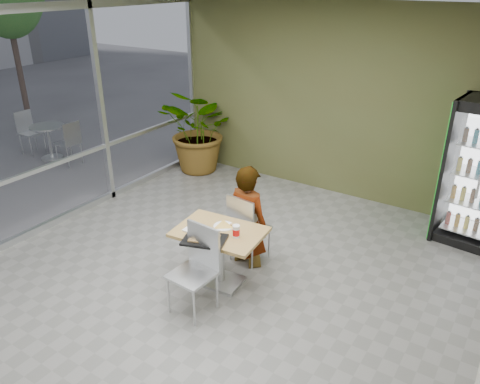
# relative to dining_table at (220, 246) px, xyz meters

# --- Properties ---
(ground) EXTENTS (7.00, 7.00, 0.00)m
(ground) POSITION_rel_dining_table_xyz_m (-0.04, -0.15, -0.54)
(ground) COLOR slate
(ground) RESTS_ON ground
(room_envelope) EXTENTS (6.00, 7.00, 3.20)m
(room_envelope) POSITION_rel_dining_table_xyz_m (-0.04, -0.15, 1.06)
(room_envelope) COLOR beige
(room_envelope) RESTS_ON ground
(storefront_frame) EXTENTS (0.10, 7.00, 3.20)m
(storefront_frame) POSITION_rel_dining_table_xyz_m (-3.04, -0.15, 1.06)
(storefront_frame) COLOR #BABCBF
(storefront_frame) RESTS_ON ground
(dining_table) EXTENTS (1.11, 0.83, 0.75)m
(dining_table) POSITION_rel_dining_table_xyz_m (0.00, 0.00, 0.00)
(dining_table) COLOR #A88448
(dining_table) RESTS_ON ground
(chair_far) EXTENTS (0.48, 0.49, 0.98)m
(chair_far) POSITION_rel_dining_table_xyz_m (0.00, 0.57, 0.04)
(chair_far) COLOR #BABCBF
(chair_far) RESTS_ON ground
(chair_near) EXTENTS (0.48, 0.49, 1.03)m
(chair_near) POSITION_rel_dining_table_xyz_m (0.06, -0.50, 0.06)
(chair_near) COLOR #BABCBF
(chair_near) RESTS_ON ground
(seated_woman) EXTENTS (0.66, 0.47, 1.68)m
(seated_woman) POSITION_rel_dining_table_xyz_m (0.01, 0.62, 0.00)
(seated_woman) COLOR black
(seated_woman) RESTS_ON ground
(pizza_plate) EXTENTS (0.35, 0.33, 0.03)m
(pizza_plate) POSITION_rel_dining_table_xyz_m (-0.01, 0.11, 0.23)
(pizza_plate) COLOR white
(pizza_plate) RESTS_ON dining_table
(soda_cup) EXTENTS (0.09, 0.09, 0.15)m
(soda_cup) POSITION_rel_dining_table_xyz_m (0.25, -0.02, 0.29)
(soda_cup) COLOR white
(soda_cup) RESTS_ON dining_table
(napkin_stack) EXTENTS (0.14, 0.14, 0.02)m
(napkin_stack) POSITION_rel_dining_table_xyz_m (-0.30, -0.19, 0.22)
(napkin_stack) COLOR white
(napkin_stack) RESTS_ON dining_table
(cafeteria_tray) EXTENTS (0.57, 0.49, 0.03)m
(cafeteria_tray) POSITION_rel_dining_table_xyz_m (-0.01, -0.29, 0.23)
(cafeteria_tray) COLOR black
(cafeteria_tray) RESTS_ON dining_table
(potted_plant) EXTENTS (1.63, 1.45, 1.65)m
(potted_plant) POSITION_rel_dining_table_xyz_m (-2.46, 2.84, 0.29)
(potted_plant) COLOR #2D6D2B
(potted_plant) RESTS_ON ground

